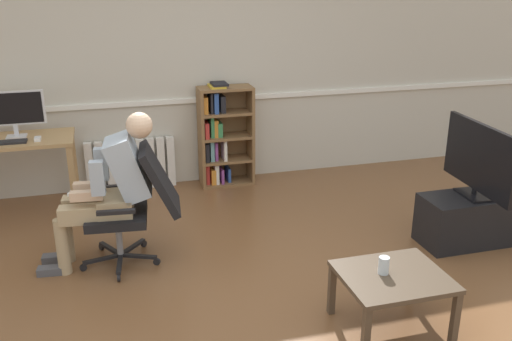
# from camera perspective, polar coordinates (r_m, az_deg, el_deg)

# --- Properties ---
(ground_plane) EXTENTS (18.00, 18.00, 0.00)m
(ground_plane) POSITION_cam_1_polar(r_m,az_deg,el_deg) (4.06, 1.24, -13.51)
(ground_plane) COLOR brown
(back_wall) EXTENTS (12.00, 0.13, 2.70)m
(back_wall) POSITION_cam_1_polar(r_m,az_deg,el_deg) (6.05, -6.11, 11.27)
(back_wall) COLOR beige
(back_wall) RESTS_ON ground_plane
(computer_desk) EXTENTS (1.12, 0.58, 0.76)m
(computer_desk) POSITION_cam_1_polar(r_m,az_deg,el_deg) (5.69, -23.64, 1.78)
(computer_desk) COLOR tan
(computer_desk) RESTS_ON ground_plane
(imac_monitor) EXTENTS (0.56, 0.14, 0.43)m
(imac_monitor) POSITION_cam_1_polar(r_m,az_deg,el_deg) (5.67, -23.58, 5.68)
(imac_monitor) COLOR silver
(imac_monitor) RESTS_ON computer_desk
(keyboard) EXTENTS (0.37, 0.12, 0.02)m
(keyboard) POSITION_cam_1_polar(r_m,az_deg,el_deg) (5.53, -24.28, 2.63)
(keyboard) COLOR black
(keyboard) RESTS_ON computer_desk
(computer_mouse) EXTENTS (0.06, 0.10, 0.03)m
(computer_mouse) POSITION_cam_1_polar(r_m,az_deg,el_deg) (5.51, -21.42, 3.03)
(computer_mouse) COLOR white
(computer_mouse) RESTS_ON computer_desk
(bookshelf) EXTENTS (0.58, 0.29, 1.13)m
(bookshelf) POSITION_cam_1_polar(r_m,az_deg,el_deg) (6.05, -3.54, 3.52)
(bookshelf) COLOR brown
(bookshelf) RESTS_ON ground_plane
(radiator) EXTENTS (0.93, 0.08, 0.55)m
(radiator) POSITION_cam_1_polar(r_m,az_deg,el_deg) (6.11, -12.66, 0.61)
(radiator) COLOR white
(radiator) RESTS_ON ground_plane
(office_chair) EXTENTS (0.84, 0.62, 0.97)m
(office_chair) POSITION_cam_1_polar(r_m,az_deg,el_deg) (4.48, -12.12, -3.12)
(office_chair) COLOR black
(office_chair) RESTS_ON ground_plane
(person_seated) EXTENTS (0.96, 0.41, 1.24)m
(person_seated) POSITION_cam_1_polar(r_m,az_deg,el_deg) (4.44, -14.78, -1.66)
(person_seated) COLOR tan
(person_seated) RESTS_ON ground_plane
(tv_stand) EXTENTS (0.86, 0.40, 0.43)m
(tv_stand) POSITION_cam_1_polar(r_m,az_deg,el_deg) (5.15, 21.06, -4.65)
(tv_stand) COLOR black
(tv_stand) RESTS_ON ground_plane
(tv_screen) EXTENTS (0.22, 0.95, 0.63)m
(tv_screen) POSITION_cam_1_polar(r_m,az_deg,el_deg) (4.97, 21.84, 1.08)
(tv_screen) COLOR black
(tv_screen) RESTS_ON tv_stand
(coffee_table) EXTENTS (0.67, 0.58, 0.40)m
(coffee_table) POSITION_cam_1_polar(r_m,az_deg,el_deg) (3.76, 13.82, -10.99)
(coffee_table) COLOR #4C3D2D
(coffee_table) RESTS_ON ground_plane
(drinking_glass) EXTENTS (0.07, 0.07, 0.12)m
(drinking_glass) POSITION_cam_1_polar(r_m,az_deg,el_deg) (3.70, 12.93, -9.43)
(drinking_glass) COLOR silver
(drinking_glass) RESTS_ON coffee_table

